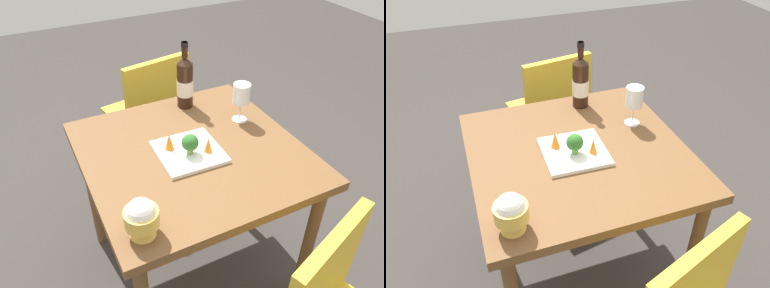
% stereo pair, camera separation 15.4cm
% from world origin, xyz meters
% --- Properties ---
extents(ground_plane, '(8.00, 8.00, 0.00)m').
position_xyz_m(ground_plane, '(0.00, 0.00, 0.00)').
color(ground_plane, '#383330').
extents(dining_table, '(0.87, 0.87, 0.75)m').
position_xyz_m(dining_table, '(0.00, 0.00, 0.66)').
color(dining_table, brown).
rests_on(dining_table, ground_plane).
extents(chair_near_window, '(0.46, 0.46, 0.85)m').
position_xyz_m(chair_near_window, '(-0.11, -0.74, 0.53)').
color(chair_near_window, gold).
rests_on(chair_near_window, ground_plane).
extents(wine_bottle, '(0.08, 0.08, 0.32)m').
position_xyz_m(wine_bottle, '(-0.13, -0.33, 0.87)').
color(wine_bottle, black).
rests_on(wine_bottle, dining_table).
extents(wine_glass, '(0.08, 0.08, 0.18)m').
position_xyz_m(wine_glass, '(-0.29, -0.11, 0.88)').
color(wine_glass, white).
rests_on(wine_glass, dining_table).
extents(rice_bowl, '(0.11, 0.11, 0.14)m').
position_xyz_m(rice_bowl, '(0.33, 0.32, 0.82)').
color(rice_bowl, gold).
rests_on(rice_bowl, dining_table).
extents(serving_plate, '(0.26, 0.26, 0.02)m').
position_xyz_m(serving_plate, '(0.02, 0.02, 0.76)').
color(serving_plate, white).
rests_on(serving_plate, dining_table).
extents(broccoli_floret, '(0.07, 0.07, 0.09)m').
position_xyz_m(broccoli_floret, '(0.03, 0.03, 0.81)').
color(broccoli_floret, '#729E4C').
rests_on(broccoli_floret, serving_plate).
extents(carrot_garnish_left, '(0.03, 0.03, 0.07)m').
position_xyz_m(carrot_garnish_left, '(-0.04, 0.06, 0.80)').
color(carrot_garnish_left, orange).
rests_on(carrot_garnish_left, serving_plate).
extents(carrot_garnish_right, '(0.04, 0.04, 0.07)m').
position_xyz_m(carrot_garnish_right, '(0.09, -0.03, 0.80)').
color(carrot_garnish_right, orange).
rests_on(carrot_garnish_right, serving_plate).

